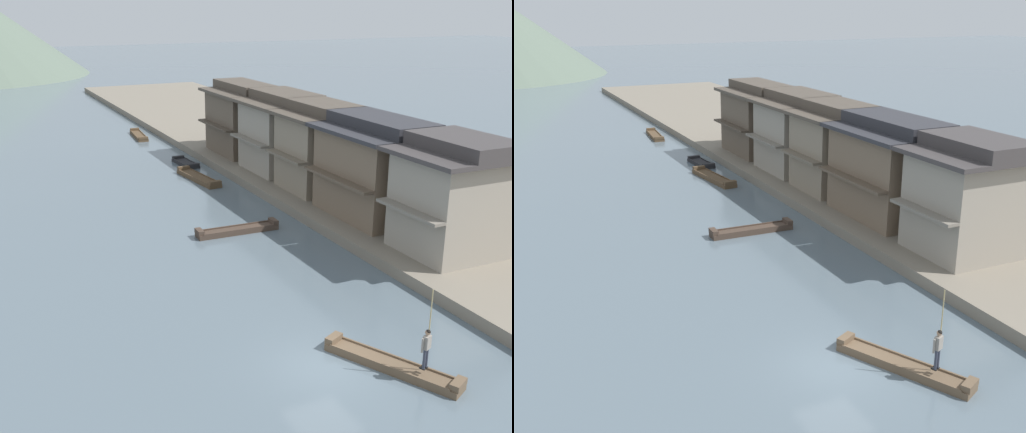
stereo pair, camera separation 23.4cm
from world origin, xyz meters
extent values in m
plane|color=slate|center=(0.00, 0.00, 0.00)|extent=(400.00, 400.00, 0.00)
cube|color=slate|center=(16.47, 30.00, 0.32)|extent=(18.00, 110.00, 0.64)
cube|color=brown|center=(2.22, -1.27, 0.14)|extent=(3.22, 5.34, 0.28)
cube|color=brown|center=(1.08, 1.07, 0.40)|extent=(0.89, 0.68, 0.25)
cube|color=brown|center=(3.35, -3.61, 0.40)|extent=(0.89, 0.68, 0.25)
cube|color=brown|center=(1.84, -1.45, 0.32)|extent=(2.25, 4.53, 0.08)
cube|color=brown|center=(2.59, -1.09, 0.32)|extent=(2.25, 4.53, 0.08)
cube|color=black|center=(2.69, -2.44, 0.55)|extent=(0.18, 0.24, 0.05)
cylinder|color=#333847|center=(2.70, -2.47, 0.97)|extent=(0.11, 0.11, 0.78)
cube|color=black|center=(2.85, -2.37, 0.55)|extent=(0.18, 0.24, 0.05)
cylinder|color=#333847|center=(2.87, -2.41, 0.97)|extent=(0.11, 0.11, 0.78)
cube|color=gray|center=(2.78, -2.44, 1.62)|extent=(0.37, 0.31, 0.52)
cylinder|color=gray|center=(2.57, -2.46, 1.55)|extent=(0.08, 0.08, 0.56)
cylinder|color=gray|center=(2.96, -2.31, 1.55)|extent=(0.08, 0.08, 0.56)
sphere|color=#A37A5B|center=(2.78, -2.44, 2.02)|extent=(0.20, 0.20, 0.20)
sphere|color=black|center=(2.79, -2.45, 2.04)|extent=(0.18, 0.18, 0.18)
cylinder|color=tan|center=(3.02, -2.23, 2.07)|extent=(0.04, 0.04, 3.00)
cube|color=#232326|center=(5.90, 32.77, 0.12)|extent=(1.39, 3.65, 0.24)
cube|color=#232326|center=(5.78, 34.40, 0.35)|extent=(1.05, 0.43, 0.22)
cube|color=#232326|center=(6.02, 31.14, 0.35)|extent=(1.05, 0.43, 0.22)
cube|color=#232326|center=(5.37, 32.73, 0.28)|extent=(0.30, 3.07, 0.08)
cube|color=#232326|center=(6.43, 32.81, 0.28)|extent=(0.30, 3.07, 0.08)
cube|color=brown|center=(5.16, 27.57, 0.15)|extent=(1.75, 5.79, 0.29)
cube|color=brown|center=(4.85, 30.26, 0.42)|extent=(1.02, 0.47, 0.26)
cube|color=brown|center=(5.47, 24.89, 0.42)|extent=(1.02, 0.47, 0.26)
cube|color=brown|center=(4.66, 27.52, 0.33)|extent=(0.68, 5.18, 0.08)
cube|color=brown|center=(5.66, 27.63, 0.33)|extent=(0.68, 5.18, 0.08)
cube|color=#423328|center=(3.02, 15.15, 0.15)|extent=(5.15, 1.09, 0.29)
cube|color=#423328|center=(5.43, 15.08, 0.42)|extent=(0.39, 0.86, 0.26)
cube|color=#423328|center=(0.61, 15.22, 0.42)|extent=(0.39, 0.86, 0.26)
cube|color=#423328|center=(3.04, 15.58, 0.33)|extent=(4.62, 0.22, 0.08)
cube|color=#423328|center=(3.01, 14.72, 0.33)|extent=(4.62, 0.22, 0.08)
cube|color=brown|center=(5.51, 46.24, 0.13)|extent=(1.50, 5.38, 0.26)
cube|color=brown|center=(5.73, 48.73, 0.38)|extent=(0.95, 0.44, 0.24)
cube|color=brown|center=(5.28, 43.75, 0.38)|extent=(0.95, 0.44, 0.24)
cube|color=brown|center=(5.04, 46.28, 0.30)|extent=(0.51, 4.80, 0.08)
cube|color=brown|center=(5.98, 46.20, 0.30)|extent=(0.51, 4.80, 0.08)
cube|color=gray|center=(11.90, 6.20, 3.24)|extent=(5.84, 4.72, 5.20)
cube|color=gray|center=(8.63, 6.20, 3.24)|extent=(0.70, 4.72, 0.16)
cube|color=#3D3838|center=(11.90, 6.20, 5.96)|extent=(6.74, 5.62, 0.24)
cube|color=#3D3838|center=(11.90, 6.20, 6.43)|extent=(3.50, 5.62, 0.70)
cube|color=#75604C|center=(11.62, 13.03, 3.24)|extent=(5.29, 6.77, 5.20)
cube|color=brown|center=(8.63, 13.03, 3.24)|extent=(0.70, 6.77, 0.16)
cube|color=#2D2D33|center=(11.62, 13.03, 5.96)|extent=(6.19, 7.67, 0.24)
cube|color=#2D2D33|center=(11.62, 13.03, 6.43)|extent=(3.17, 7.67, 0.70)
cube|color=gray|center=(11.60, 19.62, 3.24)|extent=(5.25, 4.83, 5.20)
cube|color=#6E6151|center=(8.63, 19.62, 3.24)|extent=(0.70, 4.83, 0.16)
cube|color=#4C4238|center=(11.60, 19.62, 5.96)|extent=(6.15, 5.73, 0.24)
cube|color=#4C4238|center=(11.60, 19.62, 6.43)|extent=(3.15, 5.73, 0.70)
cube|color=gray|center=(11.77, 25.64, 3.24)|extent=(5.60, 5.63, 5.20)
cube|color=gray|center=(8.63, 25.64, 3.24)|extent=(0.70, 5.63, 0.16)
cube|color=#4C4238|center=(11.77, 25.64, 5.96)|extent=(6.50, 6.53, 0.24)
cube|color=#4C4238|center=(11.77, 25.64, 6.43)|extent=(3.36, 6.53, 0.70)
cube|color=brown|center=(11.42, 32.63, 3.24)|extent=(4.88, 6.38, 5.20)
cube|color=#4D4135|center=(8.63, 32.63, 3.24)|extent=(0.70, 6.38, 0.16)
cube|color=#4C4238|center=(11.42, 32.63, 5.96)|extent=(5.78, 7.28, 0.24)
cube|color=#4C4238|center=(11.42, 32.63, 6.43)|extent=(2.93, 7.28, 0.70)
camera|label=1|loc=(-11.52, -18.20, 13.25)|focal=44.74mm
camera|label=2|loc=(-11.31, -18.30, 13.25)|focal=44.74mm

